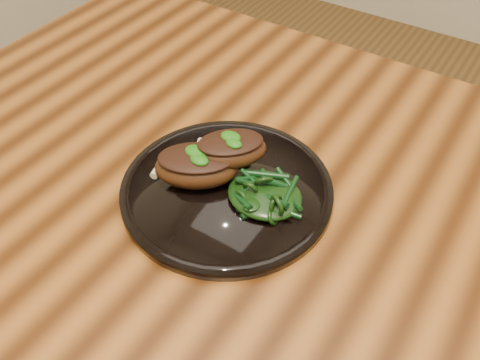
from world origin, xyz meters
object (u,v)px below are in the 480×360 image
plate (227,190)px  greens_heap (265,191)px  desk (383,274)px  lamb_chop_front (196,166)px

plate → greens_heap: (0.06, 0.01, 0.02)m
desk → plate: bearing=-165.9°
desk → greens_heap: (-0.16, -0.05, 0.12)m
desk → plate: plate is taller
desk → greens_heap: 0.21m
plate → greens_heap: size_ratio=2.86×
plate → desk: bearing=14.1°
greens_heap → plate: bearing=-174.8°
desk → lamb_chop_front: 0.30m
desk → greens_heap: greens_heap is taller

